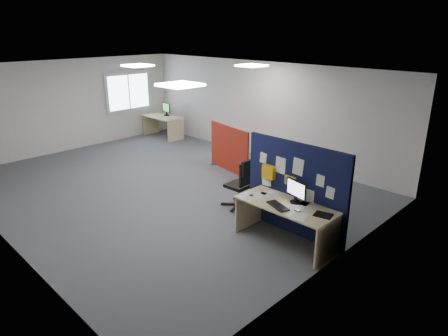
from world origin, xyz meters
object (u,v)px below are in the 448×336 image
Objects in this scene: main_desk at (287,212)px; red_divider at (229,149)px; navy_divider at (295,189)px; second_desk at (164,121)px; monitor_second at (166,109)px; office_chair at (242,181)px; monitor_main at (296,190)px.

red_divider reaches higher than main_desk.
navy_divider is 7.57m from second_desk.
monitor_second is (-7.25, 2.97, 0.40)m from main_desk.
navy_divider reaches higher than office_chair.
monitor_main is 0.31× the size of second_desk.
red_divider is (-3.28, 1.95, 0.03)m from main_desk.
main_desk is at bearing -21.34° from second_desk.
monitor_main is at bearing -18.27° from red_divider.
navy_divider is at bearing -10.05° from monitor_second.
office_chair is at bearing -13.23° from monitor_second.
navy_divider is at bearing 142.70° from monitor_main.
main_desk is (0.12, -0.36, -0.30)m from navy_divider.
second_desk is (-7.26, 2.84, -0.01)m from main_desk.
second_desk is at bearing 173.34° from monitor_main.
second_desk is (-7.14, 2.48, -0.31)m from navy_divider.
monitor_main is 7.86m from monitor_second.
main_desk is at bearing -20.38° from red_divider.
monitor_main is at bearing -15.55° from office_chair.
office_chair is at bearing -28.78° from red_divider.
monitor_main is at bearing -11.19° from monitor_second.
main_desk is at bearing -20.46° from office_chair.
red_divider is at bearing 149.26° from main_desk.
office_chair reaches higher than second_desk.
main_desk is 3.82× the size of monitor_main.
second_desk is at bearing 155.56° from office_chair.
monitor_second is at bearing 172.36° from monitor_main.
second_desk is (-3.98, 0.89, -0.04)m from red_divider.
red_divider reaches higher than office_chair.
monitor_second is 6.29m from office_chair.
navy_divider is 0.48m from main_desk.
second_desk is 0.44m from monitor_second.
monitor_main is 0.29× the size of red_divider.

